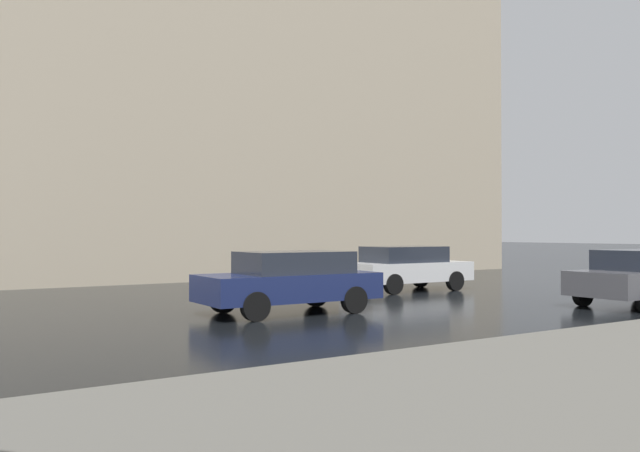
# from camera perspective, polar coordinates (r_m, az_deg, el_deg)

# --- Properties ---
(haussmann_block_corner) EXTENTS (14.02, 26.59, 22.16)m
(haussmann_block_corner) POSITION_cam_1_polar(r_m,az_deg,el_deg) (33.32, -10.11, 15.06)
(haussmann_block_corner) COLOR tan
(haussmann_block_corner) RESTS_ON ground_plane
(car_navy) EXTENTS (1.85, 4.10, 1.41)m
(car_navy) POSITION_cam_1_polar(r_m,az_deg,el_deg) (14.65, -2.68, -4.84)
(car_navy) COLOR navy
(car_navy) RESTS_ON ground_plane
(car_white) EXTENTS (1.85, 4.10, 1.41)m
(car_white) POSITION_cam_1_polar(r_m,az_deg,el_deg) (20.53, 7.75, -3.64)
(car_white) COLOR silver
(car_white) RESTS_ON ground_plane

